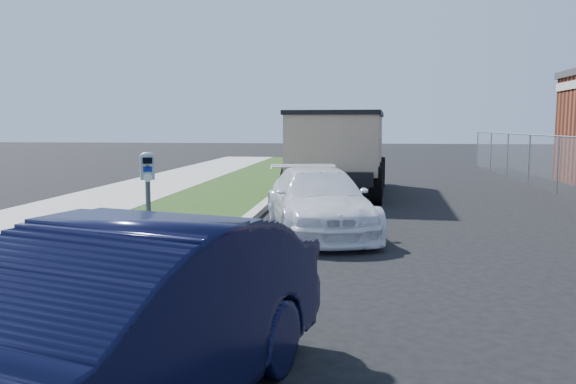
# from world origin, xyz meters

# --- Properties ---
(ground) EXTENTS (120.00, 120.00, 0.00)m
(ground) POSITION_xyz_m (0.00, 0.00, 0.00)
(ground) COLOR black
(ground) RESTS_ON ground
(streetside) EXTENTS (6.12, 50.00, 0.15)m
(streetside) POSITION_xyz_m (-5.57, 2.00, 0.07)
(streetside) COLOR #9A9A91
(streetside) RESTS_ON ground
(parking_meter) EXTENTS (0.26, 0.22, 1.58)m
(parking_meter) POSITION_xyz_m (-3.34, -0.39, 1.30)
(parking_meter) COLOR #3F4247
(parking_meter) RESTS_ON ground
(white_wagon) EXTENTS (2.81, 4.69, 1.27)m
(white_wagon) POSITION_xyz_m (-0.99, 2.74, 0.64)
(white_wagon) COLOR white
(white_wagon) RESTS_ON ground
(navy_sedan) EXTENTS (2.63, 4.66, 1.45)m
(navy_sedan) POSITION_xyz_m (-1.89, -4.99, 0.73)
(navy_sedan) COLOR black
(navy_sedan) RESTS_ON ground
(dump_truck) EXTENTS (3.06, 6.91, 2.65)m
(dump_truck) POSITION_xyz_m (-0.75, 9.57, 1.49)
(dump_truck) COLOR black
(dump_truck) RESTS_ON ground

